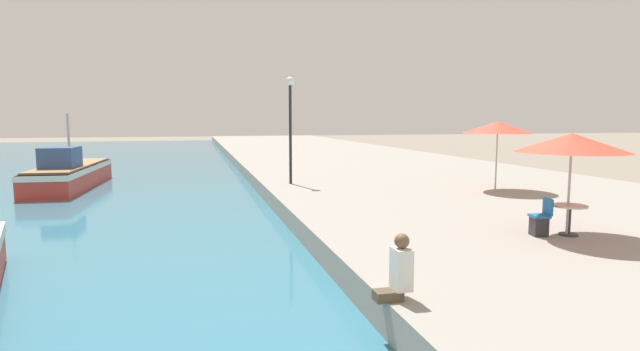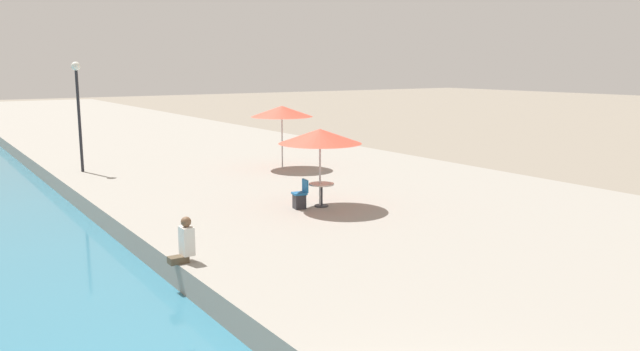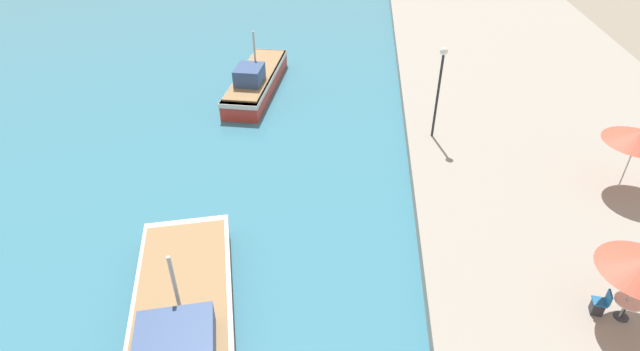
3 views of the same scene
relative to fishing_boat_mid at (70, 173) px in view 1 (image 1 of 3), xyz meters
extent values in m
cube|color=gray|center=(16.81, 8.30, -0.44)|extent=(16.00, 90.00, 0.66)
cube|color=red|center=(0.01, 0.14, -0.21)|extent=(2.54, 8.59, 1.05)
cube|color=silver|center=(0.01, 0.14, 0.20)|extent=(2.58, 8.68, 0.25)
cube|color=#99754C|center=(0.01, 0.14, 0.37)|extent=(2.33, 7.91, 0.10)
cube|color=#334C7F|center=(-0.07, -1.34, 0.90)|extent=(1.57, 1.94, 0.95)
cylinder|color=#B7B2A8|center=(0.01, 0.14, 1.69)|extent=(0.12, 0.12, 2.53)
cylinder|color=#B7B7B7|center=(14.70, -16.85, 0.97)|extent=(0.06, 0.06, 2.16)
cone|color=#E04C38|center=(14.70, -16.85, 2.13)|extent=(2.60, 2.60, 0.46)
cylinder|color=#B7B7B7|center=(17.52, -9.64, 1.08)|extent=(0.06, 0.06, 2.38)
cone|color=#E04C38|center=(17.52, -9.64, 2.36)|extent=(2.66, 2.66, 0.46)
cylinder|color=#333338|center=(14.75, -16.86, -0.09)|extent=(0.44, 0.44, 0.04)
cylinder|color=#333338|center=(14.75, -16.86, 0.24)|extent=(0.08, 0.08, 0.70)
cylinder|color=beige|center=(14.75, -16.86, 0.61)|extent=(0.80, 0.80, 0.04)
cube|color=#2D2D33|center=(14.01, -16.72, 0.12)|extent=(0.40, 0.40, 0.45)
cube|color=#1E66A3|center=(14.01, -16.72, 0.37)|extent=(0.47, 0.47, 0.06)
cube|color=#1E66A3|center=(14.21, -16.76, 0.60)|extent=(0.13, 0.40, 0.40)
cube|color=brown|center=(8.86, -19.85, -0.03)|extent=(0.44, 0.28, 0.16)
cube|color=silver|center=(9.08, -19.85, 0.38)|extent=(0.26, 0.36, 0.65)
sphere|color=brown|center=(9.08, -19.85, 0.82)|extent=(0.24, 0.24, 0.24)
cylinder|color=#232328|center=(10.02, -5.84, 1.99)|extent=(0.12, 0.12, 4.20)
sphere|color=white|center=(10.02, -5.84, 4.27)|extent=(0.36, 0.36, 0.36)
camera|label=1|loc=(5.99, -26.85, 2.71)|focal=28.00mm
camera|label=2|loc=(4.05, -32.89, 4.30)|focal=35.00mm
camera|label=3|loc=(6.25, -27.95, 12.31)|focal=28.00mm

